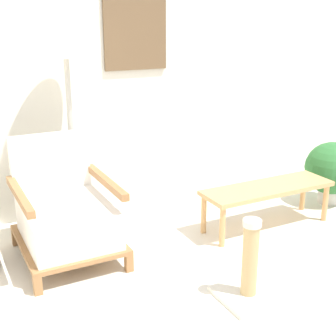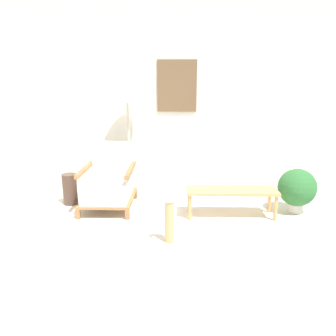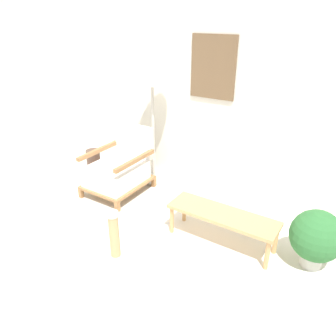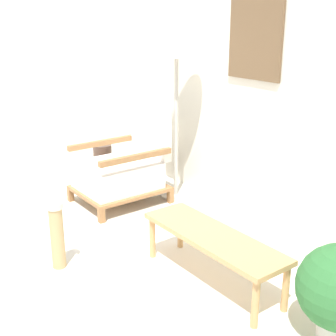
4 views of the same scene
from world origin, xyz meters
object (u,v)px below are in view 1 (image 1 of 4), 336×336
(armchair, at_px, (65,214))
(coffee_table, at_px, (267,191))
(scratching_post, at_px, (249,274))
(potted_plant, at_px, (331,169))
(floor_lamp, at_px, (65,47))

(armchair, height_order, coffee_table, armchair)
(armchair, xyz_separation_m, scratching_post, (0.82, -1.02, -0.16))
(coffee_table, bearing_deg, potted_plant, 10.04)
(potted_plant, xyz_separation_m, scratching_post, (-1.58, -0.91, -0.16))
(coffee_table, height_order, potted_plant, potted_plant)
(floor_lamp, relative_size, potted_plant, 2.90)
(scratching_post, bearing_deg, armchair, 128.60)
(armchair, relative_size, scratching_post, 1.60)
(floor_lamp, xyz_separation_m, scratching_post, (0.61, -1.49, -1.25))
(armchair, height_order, scratching_post, armchair)
(potted_plant, bearing_deg, scratching_post, -150.06)
(armchair, xyz_separation_m, coffee_table, (1.56, -0.26, -0.01))
(armchair, distance_m, coffee_table, 1.58)
(floor_lamp, xyz_separation_m, potted_plant, (2.19, -0.58, -1.09))
(floor_lamp, bearing_deg, coffee_table, -28.53)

